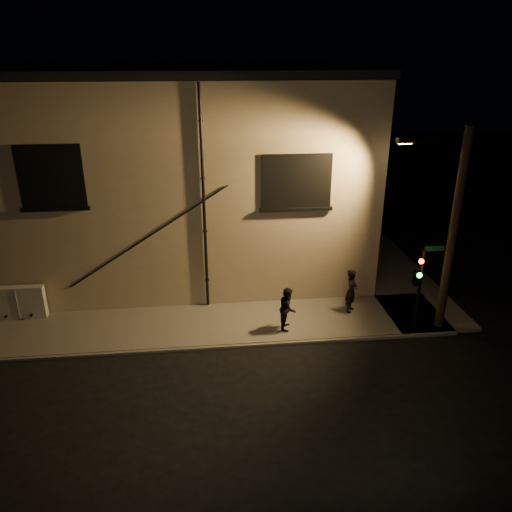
{
  "coord_description": "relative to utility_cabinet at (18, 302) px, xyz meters",
  "views": [
    {
      "loc": [
        -1.83,
        -14.62,
        9.43
      ],
      "look_at": [
        -0.02,
        1.8,
        2.59
      ],
      "focal_mm": 35.0,
      "sensor_mm": 36.0,
      "label": 1
    }
  ],
  "objects": [
    {
      "name": "building",
      "position": [
        5.81,
        6.29,
        3.65
      ],
      "size": [
        16.2,
        12.23,
        8.8
      ],
      "color": "tan",
      "rests_on": "ground"
    },
    {
      "name": "pedestrian_b",
      "position": [
        9.84,
        -1.82,
        0.15
      ],
      "size": [
        0.78,
        0.9,
        1.57
      ],
      "primitive_type": "imported",
      "rotation": [
        0.0,
        0.0,
        1.3
      ],
      "color": "black",
      "rests_on": "sidewalk"
    },
    {
      "name": "sidewalk",
      "position": [
        10.03,
        1.69,
        -0.7
      ],
      "size": [
        21.0,
        16.0,
        0.12
      ],
      "color": "#595650",
      "rests_on": "ground"
    },
    {
      "name": "utility_cabinet",
      "position": [
        0.0,
        0.0,
        0.0
      ],
      "size": [
        1.93,
        0.33,
        1.27
      ],
      "primitive_type": "cube",
      "color": "#B7B4AE",
      "rests_on": "sidewalk"
    },
    {
      "name": "streetlamp_pole",
      "position": [
        15.26,
        -2.21,
        3.09
      ],
      "size": [
        2.03,
        1.39,
        7.26
      ],
      "color": "black",
      "rests_on": "ground"
    },
    {
      "name": "pedestrian_a",
      "position": [
        12.45,
        -0.84,
        0.22
      ],
      "size": [
        0.68,
        0.75,
        1.72
      ],
      "primitive_type": "imported",
      "rotation": [
        0.0,
        0.0,
        1.01
      ],
      "color": "black",
      "rests_on": "sidewalk"
    },
    {
      "name": "ground",
      "position": [
        8.81,
        -2.7,
        -0.76
      ],
      "size": [
        90.0,
        90.0,
        0.0
      ],
      "primitive_type": "plane",
      "color": "black"
    },
    {
      "name": "traffic_signal",
      "position": [
        14.16,
        -2.51,
        1.5
      ],
      "size": [
        1.2,
        1.87,
        3.19
      ],
      "color": "black",
      "rests_on": "sidewalk"
    }
  ]
}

